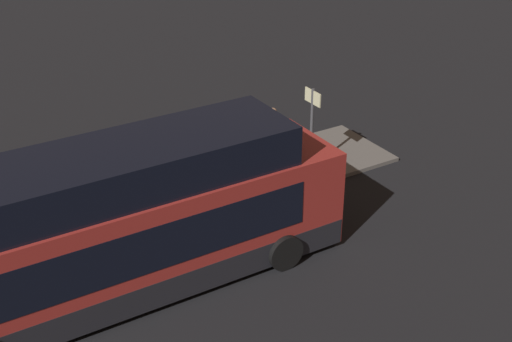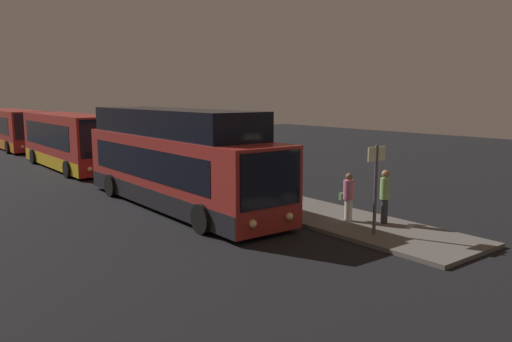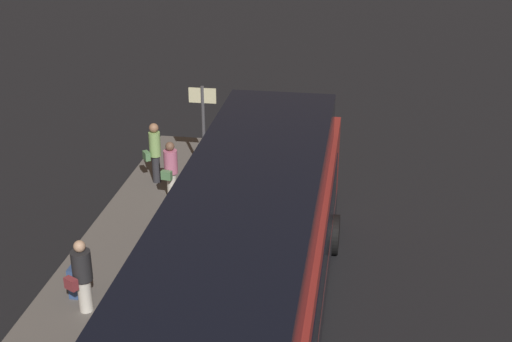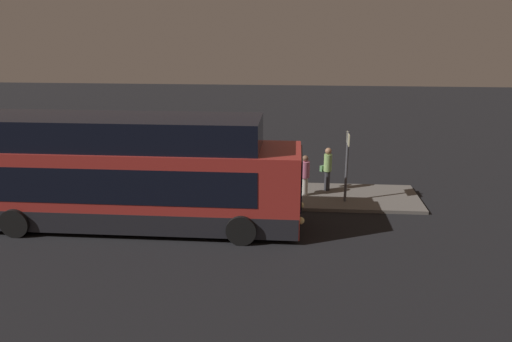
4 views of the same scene
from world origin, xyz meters
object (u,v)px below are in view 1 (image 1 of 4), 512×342
object	(u,v)px
suitcase	(104,193)
sign_post	(312,119)
passenger_with_bags	(88,188)
bus_lead	(113,233)
passenger_boarding	(259,149)
passenger_waiting	(272,131)

from	to	relation	value
suitcase	sign_post	xyz separation A→B (m)	(6.35, -1.33, 1.36)
passenger_with_bags	sign_post	world-z (taller)	sign_post
bus_lead	passenger_with_bags	distance (m)	3.66
bus_lead	sign_post	xyz separation A→B (m)	(7.52, 2.62, 0.18)
passenger_boarding	suitcase	size ratio (longest dim) A/B	1.75
passenger_boarding	passenger_with_bags	bearing A→B (deg)	95.79
suitcase	sign_post	bearing A→B (deg)	-11.78
passenger_waiting	suitcase	distance (m)	5.76
suitcase	passenger_boarding	bearing A→B (deg)	-9.07
passenger_with_bags	passenger_waiting	bearing A→B (deg)	-58.71
passenger_boarding	sign_post	bearing A→B (deg)	-100.00
passenger_boarding	sign_post	distance (m)	1.85
bus_lead	suitcase	size ratio (longest dim) A/B	12.38
passenger_boarding	passenger_waiting	bearing A→B (deg)	-42.64
bus_lead	sign_post	distance (m)	7.96
bus_lead	passenger_boarding	size ratio (longest dim) A/B	7.07
bus_lead	sign_post	bearing A→B (deg)	19.18
bus_lead	sign_post	world-z (taller)	bus_lead
passenger_boarding	sign_post	xyz separation A→B (m)	(1.56, -0.56, 0.84)
suitcase	passenger_with_bags	bearing A→B (deg)	-144.79
bus_lead	passenger_waiting	bearing A→B (deg)	29.43
bus_lead	passenger_with_bags	world-z (taller)	bus_lead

